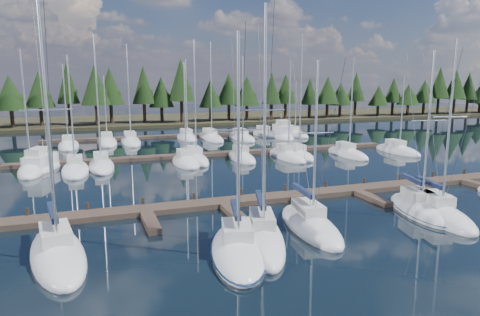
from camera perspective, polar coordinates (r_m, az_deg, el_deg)
name	(u,v)px	position (r m, az deg, el deg)	size (l,w,h in m)	color
ground	(242,170)	(46.92, 0.23, -1.62)	(260.00, 260.00, 0.00)	black
far_shore	(157,120)	(104.75, -11.06, 5.00)	(220.00, 30.00, 0.60)	#332F1C
main_dock	(294,198)	(35.58, 7.21, -5.27)	(44.00, 6.13, 0.90)	#48382D
back_docks	(198,144)	(65.35, -5.63, 1.92)	(50.00, 21.80, 0.40)	#48382D
front_sailboat_0	(58,254)	(26.22, -23.14, -11.64)	(4.08, 9.49, 14.98)	silver
front_sailboat_1	(238,250)	(24.69, -0.31, -12.19)	(5.09, 9.06, 13.00)	silver
front_sailboat_2	(263,237)	(26.51, 3.03, -10.52)	(5.06, 9.42, 14.65)	silver
front_sailboat_3	(310,225)	(29.08, 9.31, -8.78)	(3.63, 8.76, 11.75)	silver
front_sailboat_4	(419,209)	(34.71, 22.75, -6.29)	(4.90, 8.56, 12.57)	silver
front_sailboat_5	(438,214)	(34.07, 24.88, -6.74)	(4.53, 8.71, 13.22)	silver
back_sailboat_rows	(205,147)	(61.33, -4.68, 1.44)	(48.09, 31.39, 16.55)	silver
motor_yacht_left	(41,166)	(51.63, -25.02, -0.98)	(5.44, 8.70, 4.12)	silver
motor_yacht_right	(282,134)	(74.43, 5.65, 3.20)	(5.06, 10.13, 4.85)	silver
tree_line	(154,91)	(94.37, -11.45, 8.73)	(186.29, 11.33, 13.73)	black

